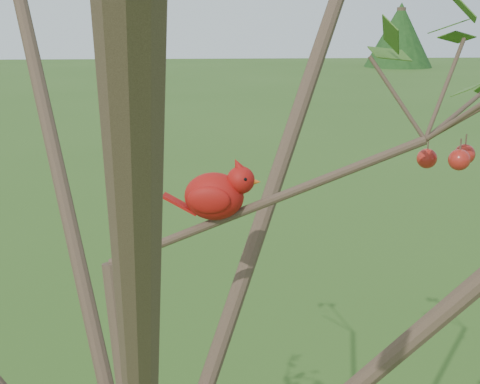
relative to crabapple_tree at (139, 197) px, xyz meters
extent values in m
sphere|color=#AC2018|center=(0.62, 0.11, 0.04)|extent=(0.04, 0.04, 0.04)
sphere|color=#AC2018|center=(0.56, 0.14, 0.03)|extent=(0.04, 0.04, 0.04)
sphere|color=#AC2018|center=(0.58, 0.05, 0.04)|extent=(0.04, 0.04, 0.04)
ellipsoid|color=#B1100F|center=(0.13, 0.11, -0.03)|extent=(0.13, 0.11, 0.09)
sphere|color=#B1100F|center=(0.18, 0.10, 0.00)|extent=(0.06, 0.06, 0.05)
cone|color=#B1100F|center=(0.18, 0.10, 0.03)|extent=(0.04, 0.03, 0.04)
cone|color=#D85914|center=(0.21, 0.09, 0.00)|extent=(0.03, 0.02, 0.02)
ellipsoid|color=black|center=(0.20, 0.10, 0.00)|extent=(0.02, 0.03, 0.03)
cube|color=#B1100F|center=(0.07, 0.12, -0.05)|extent=(0.07, 0.04, 0.04)
ellipsoid|color=#B1100F|center=(0.13, 0.14, -0.03)|extent=(0.08, 0.04, 0.05)
ellipsoid|color=#B1100F|center=(0.12, 0.07, -0.03)|extent=(0.08, 0.04, 0.05)
cylinder|color=#3B2B20|center=(11.08, 31.75, -0.56)|extent=(0.47, 0.47, 3.12)
cone|color=#173813|center=(11.08, 31.75, -0.43)|extent=(3.64, 3.64, 3.38)
camera|label=1|loc=(0.10, -1.00, 0.29)|focal=45.00mm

